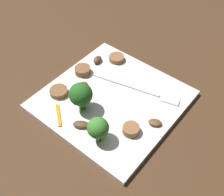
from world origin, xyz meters
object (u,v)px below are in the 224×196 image
at_px(plate, 112,100).
at_px(mushroom_2, 82,126).
at_px(fork, 142,91).
at_px(broccoli_floret_0, 81,95).
at_px(mushroom_0, 154,124).
at_px(mushroom_3, 83,86).
at_px(sausage_slice_2, 117,58).
at_px(broccoli_floret_1, 98,128).
at_px(mushroom_1, 97,60).
at_px(sausage_slice_1, 83,70).
at_px(sausage_slice_3, 131,130).
at_px(pepper_strip_0, 58,115).
at_px(sausage_slice_0, 59,92).

relative_size(plate, mushroom_2, 8.47).
distance_m(fork, broccoli_floret_0, 0.13).
bearing_deg(mushroom_0, mushroom_3, -176.11).
bearing_deg(sausage_slice_2, broccoli_floret_1, -59.98).
bearing_deg(fork, broccoli_floret_1, -101.59).
bearing_deg(sausage_slice_2, mushroom_3, -89.75).
bearing_deg(mushroom_1, sausage_slice_2, 47.03).
bearing_deg(sausage_slice_2, sausage_slice_1, -111.13).
bearing_deg(sausage_slice_3, broccoli_floret_0, -172.22).
bearing_deg(mushroom_2, broccoli_floret_0, 133.76).
xyz_separation_m(broccoli_floret_0, broccoli_floret_1, (0.07, -0.03, -0.01)).
distance_m(broccoli_floret_0, broccoli_floret_1, 0.08).
height_order(plate, pepper_strip_0, pepper_strip_0).
relative_size(fork, sausage_slice_0, 5.02).
height_order(broccoli_floret_0, pepper_strip_0, broccoli_floret_0).
relative_size(sausage_slice_3, mushroom_0, 1.22).
bearing_deg(fork, plate, -138.96).
height_order(sausage_slice_1, mushroom_3, sausage_slice_1).
height_order(mushroom_2, mushroom_3, same).
distance_m(broccoli_floret_1, mushroom_1, 0.20).
bearing_deg(sausage_slice_3, mushroom_1, 148.25).
relative_size(broccoli_floret_0, mushroom_3, 2.51).
bearing_deg(mushroom_0, broccoli_floret_0, -158.13).
height_order(sausage_slice_3, mushroom_2, sausage_slice_3).
bearing_deg(fork, pepper_strip_0, -133.97).
xyz_separation_m(plate, sausage_slice_3, (0.08, -0.04, 0.01)).
distance_m(plate, broccoli_floret_0, 0.08).
bearing_deg(broccoli_floret_0, mushroom_2, -46.24).
distance_m(mushroom_2, mushroom_3, 0.10).
bearing_deg(broccoli_floret_1, mushroom_3, 145.30).
distance_m(mushroom_2, pepper_strip_0, 0.05).
height_order(sausage_slice_3, mushroom_3, sausage_slice_3).
relative_size(mushroom_2, mushroom_3, 1.23).
xyz_separation_m(plate, mushroom_1, (-0.09, 0.06, 0.01)).
bearing_deg(mushroom_2, fork, 76.95).
relative_size(plate, mushroom_1, 10.29).
bearing_deg(sausage_slice_3, sausage_slice_2, 135.90).
xyz_separation_m(fork, pepper_strip_0, (-0.08, -0.15, -0.00)).
bearing_deg(mushroom_1, pepper_strip_0, -74.81).
xyz_separation_m(broccoli_floret_0, mushroom_3, (-0.04, 0.04, -0.03)).
relative_size(broccoli_floret_1, sausage_slice_0, 1.44).
xyz_separation_m(broccoli_floret_1, mushroom_3, (-0.10, 0.07, -0.03)).
bearing_deg(sausage_slice_2, mushroom_2, -69.78).
xyz_separation_m(broccoli_floret_1, mushroom_2, (-0.04, 0.00, -0.03)).
height_order(mushroom_2, pepper_strip_0, mushroom_2).
bearing_deg(pepper_strip_0, sausage_slice_0, 135.19).
xyz_separation_m(sausage_slice_1, mushroom_0, (0.19, -0.02, -0.00)).
bearing_deg(pepper_strip_0, mushroom_1, 105.19).
height_order(sausage_slice_2, mushroom_0, sausage_slice_2).
xyz_separation_m(sausage_slice_0, mushroom_1, (-0.00, 0.12, 0.00)).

